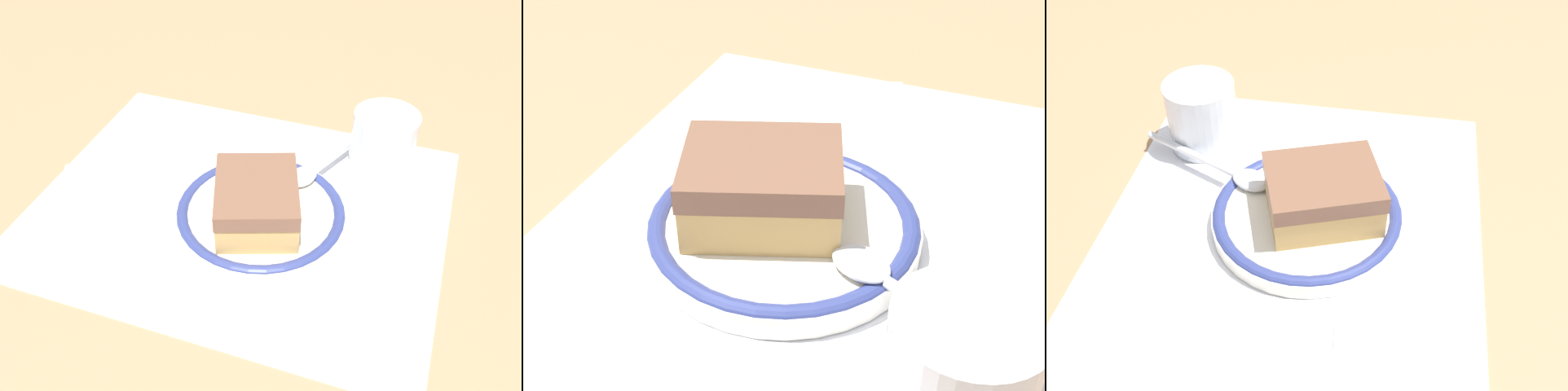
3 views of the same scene
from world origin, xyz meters
TOP-DOWN VIEW (x-y plane):
  - ground_plane at (0.00, 0.00)m, footprint 2.40×2.40m
  - placemat at (0.00, 0.00)m, footprint 0.43×0.34m
  - plate at (-0.03, 0.01)m, footprint 0.17×0.17m
  - cake_slice at (-0.03, 0.03)m, footprint 0.11×0.12m
  - spoon at (-0.07, -0.07)m, footprint 0.08×0.15m
  - cup at (-0.13, -0.11)m, footprint 0.07×0.07m
  - napkin at (0.14, 0.03)m, footprint 0.15×0.16m
  - sugar_packet at (0.09, 0.08)m, footprint 0.03×0.05m

SIDE VIEW (x-z plane):
  - ground_plane at x=0.00m, z-range 0.00..0.00m
  - placemat at x=0.00m, z-range 0.00..0.00m
  - napkin at x=0.14m, z-range 0.00..0.00m
  - sugar_packet at x=0.09m, z-range 0.00..0.01m
  - plate at x=-0.03m, z-range 0.00..0.02m
  - spoon at x=-0.07m, z-range 0.02..0.03m
  - cup at x=-0.13m, z-range 0.00..0.07m
  - cake_slice at x=-0.03m, z-range 0.02..0.06m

